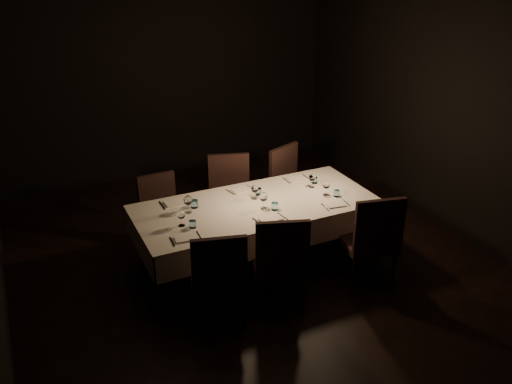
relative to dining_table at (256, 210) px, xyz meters
name	(u,v)px	position (x,y,z in m)	size (l,w,h in m)	color
room	(256,137)	(0.00, 0.00, 0.81)	(5.01, 6.01, 3.01)	black
dining_table	(256,210)	(0.00, 0.00, 0.00)	(2.52, 1.12, 0.76)	black
chair_near_left	(218,276)	(-0.74, -0.77, -0.14)	(0.59, 0.59, 1.00)	black
place_setting_near_left	(185,224)	(-0.85, -0.22, 0.14)	(0.31, 0.39, 0.17)	silver
chair_near_center	(280,259)	(-0.12, -0.77, -0.13)	(0.62, 0.62, 1.02)	black
place_setting_near_center	(268,206)	(0.03, -0.22, 0.14)	(0.33, 0.40, 0.18)	silver
chair_near_right	(372,238)	(0.88, -0.83, -0.12)	(0.60, 0.60, 1.05)	black
place_setting_near_right	(331,193)	(0.79, -0.22, 0.14)	(0.31, 0.39, 0.17)	silver
chair_far_left	(161,210)	(-0.80, 0.82, -0.19)	(0.45, 0.45, 0.90)	black
place_setting_far_left	(186,202)	(-0.69, 0.22, 0.15)	(0.34, 0.41, 0.19)	silver
chair_far_center	(230,194)	(0.03, 0.76, -0.14)	(0.60, 0.60, 1.00)	black
place_setting_far_center	(251,190)	(0.05, 0.22, 0.14)	(0.31, 0.39, 0.17)	silver
chair_far_right	(291,184)	(0.82, 0.72, -0.14)	(0.63, 0.63, 1.00)	black
place_setting_far_right	(308,179)	(0.75, 0.22, 0.14)	(0.30, 0.39, 0.17)	silver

